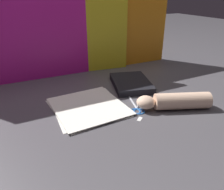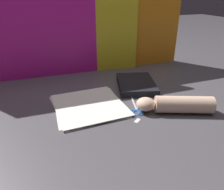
{
  "view_description": "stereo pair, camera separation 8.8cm",
  "coord_description": "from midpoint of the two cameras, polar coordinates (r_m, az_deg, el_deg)",
  "views": [
    {
      "loc": [
        -0.38,
        -0.73,
        0.45
      ],
      "look_at": [
        -0.02,
        -0.01,
        0.06
      ],
      "focal_mm": 35.0,
      "sensor_mm": 36.0,
      "label": 1
    },
    {
      "loc": [
        -0.29,
        -0.76,
        0.45
      ],
      "look_at": [
        -0.02,
        -0.01,
        0.06
      ],
      "focal_mm": 35.0,
      "sensor_mm": 36.0,
      "label": 2
    }
  ],
  "objects": [
    {
      "name": "backdrop_panel_right",
      "position": [
        1.39,
        8.24,
        17.45
      ],
      "size": [
        0.59,
        0.02,
        0.5
      ],
      "color": "orange",
      "rests_on": "ground_plane"
    },
    {
      "name": "paper_stack",
      "position": [
        0.93,
        -3.33,
        -2.71
      ],
      "size": [
        0.3,
        0.32,
        0.01
      ],
      "color": "white",
      "rests_on": "ground_plane"
    },
    {
      "name": "ground_plane",
      "position": [
        0.93,
        3.89,
        -2.86
      ],
      "size": [
        6.0,
        6.0,
        0.0
      ],
      "primitive_type": "plane",
      "color": "#4C494F"
    },
    {
      "name": "paper_scrap_mid",
      "position": [
        0.85,
        4.83,
        -6.06
      ],
      "size": [
        0.02,
        0.01,
        0.0
      ],
      "color": "white",
      "rests_on": "ground_plane"
    },
    {
      "name": "paper_scrap_near",
      "position": [
        0.84,
        9.67,
        -6.67
      ],
      "size": [
        0.03,
        0.03,
        0.0
      ],
      "color": "white",
      "rests_on": "ground_plane"
    },
    {
      "name": "backdrop_panel_center",
      "position": [
        1.29,
        -3.34,
        15.35
      ],
      "size": [
        0.54,
        0.08,
        0.42
      ],
      "color": "yellow",
      "rests_on": "ground_plane"
    },
    {
      "name": "book_closed",
      "position": [
        1.11,
        8.58,
        2.81
      ],
      "size": [
        0.24,
        0.29,
        0.03
      ],
      "color": "black",
      "rests_on": "ground_plane"
    },
    {
      "name": "scissors",
      "position": [
        0.91,
        9.34,
        -3.5
      ],
      "size": [
        0.15,
        0.18,
        0.01
      ],
      "color": "silver",
      "rests_on": "ground_plane"
    },
    {
      "name": "hand_forearm",
      "position": [
        0.92,
        19.04,
        -2.43
      ],
      "size": [
        0.31,
        0.18,
        0.07
      ],
      "color": "beige",
      "rests_on": "ground_plane"
    },
    {
      "name": "backdrop_panel_left",
      "position": [
        1.22,
        -19.08,
        17.54
      ],
      "size": [
        0.83,
        0.03,
        0.59
      ],
      "color": "#D81E9E",
      "rests_on": "ground_plane"
    }
  ]
}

